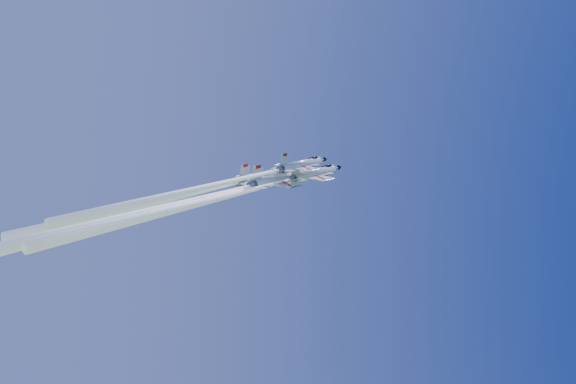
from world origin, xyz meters
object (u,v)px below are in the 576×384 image
object	(u,v)px
jet_lead	(227,196)
jet_right	(223,183)
jet_left	(186,195)
jet_slot	(188,202)

from	to	relation	value
jet_lead	jet_right	world-z (taller)	jet_lead
jet_right	jet_left	bearing A→B (deg)	171.13
jet_lead	jet_left	size ratio (longest dim) A/B	1.15
jet_right	jet_slot	xyz separation A→B (m)	(-5.29, 1.25, -3.20)
jet_lead	jet_right	bearing A→B (deg)	-57.66
jet_lead	jet_right	distance (m)	4.24
jet_lead	jet_slot	distance (m)	7.73
jet_lead	jet_left	distance (m)	8.11
jet_right	jet_slot	distance (m)	6.31
jet_right	jet_slot	size ratio (longest dim) A/B	0.89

